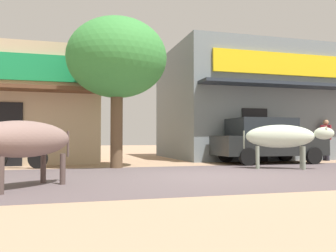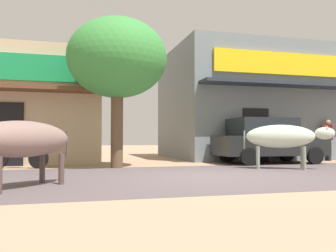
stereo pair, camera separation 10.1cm
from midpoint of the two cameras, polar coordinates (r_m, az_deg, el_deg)
ground at (r=8.81m, az=5.49°, el=-7.90°), size 80.00×80.00×0.00m
asphalt_road at (r=8.81m, az=5.49°, el=-7.89°), size 72.00×5.88×0.00m
storefront_left_cafe at (r=15.86m, az=-24.49°, el=2.51°), size 7.00×6.88×4.21m
storefront_right_club at (r=17.75m, az=12.31°, el=3.26°), size 7.58×6.88×5.05m
roadside_tree at (r=11.41m, az=-8.43°, el=10.56°), size 3.11×3.11×4.66m
parked_hatchback_car at (r=13.53m, az=15.19°, el=-2.22°), size 3.95×1.94×1.64m
parked_motorcycle at (r=11.71m, az=-23.04°, el=-3.99°), size 1.79×0.77×1.06m
cow_near_brown at (r=6.99m, az=-22.71°, el=-2.03°), size 2.18×2.34×1.23m
cow_far_dark at (r=11.16m, az=17.55°, el=-1.67°), size 2.42×1.60×1.32m
pedestrian_by_shop at (r=16.03m, az=23.78°, el=-1.52°), size 0.47×0.61×1.69m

